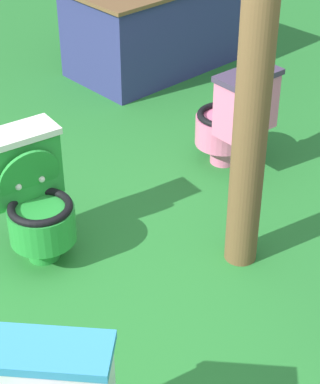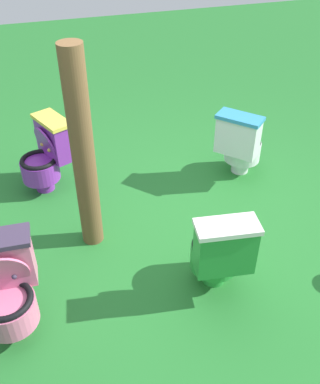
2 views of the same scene
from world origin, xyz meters
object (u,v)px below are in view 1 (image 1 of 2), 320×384
object	(u,v)px
vendor_table	(153,24)
wooden_post	(251,123)
toilet_green	(32,196)
toilet_pink	(233,117)

from	to	relation	value
vendor_table	wooden_post	bearing A→B (deg)	-121.22
toilet_green	wooden_post	bearing A→B (deg)	142.21
toilet_green	vendor_table	size ratio (longest dim) A/B	0.49
toilet_green	toilet_pink	world-z (taller)	same
toilet_pink	toilet_green	bearing A→B (deg)	178.43
toilet_green	wooden_post	world-z (taller)	wooden_post
toilet_pink	wooden_post	size ratio (longest dim) A/B	0.42
toilet_green	vendor_table	xyz separation A→B (m)	(2.22, 1.50, 0.02)
toilet_pink	wooden_post	bearing A→B (deg)	-131.19
vendor_table	toilet_pink	bearing A→B (deg)	-114.23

